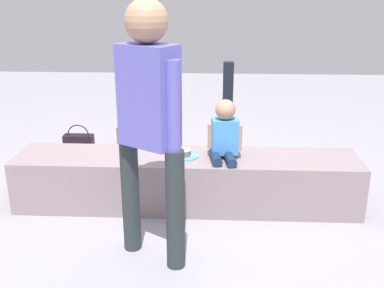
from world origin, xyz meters
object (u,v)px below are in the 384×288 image
at_px(child_seated, 225,133).
at_px(water_bottle_near_gift, 153,145).
at_px(cake_plate, 185,154).
at_px(gift_bag, 222,156).
at_px(party_cup_red, 249,166).
at_px(cake_box_white, 184,170).
at_px(adult_standing, 149,113).
at_px(handbag_black_leather, 79,144).
at_px(handbag_brown_canvas, 131,137).

bearing_deg(child_seated, water_bottle_near_gift, 121.44).
height_order(cake_plate, gift_bag, cake_plate).
relative_size(gift_bag, party_cup_red, 3.33).
xyz_separation_m(child_seated, cake_box_white, (-0.37, 0.63, -0.59)).
height_order(adult_standing, water_bottle_near_gift, adult_standing).
distance_m(gift_bag, cake_box_white, 0.41).
bearing_deg(adult_standing, party_cup_red, 63.82).
xyz_separation_m(cake_plate, cake_box_white, (-0.04, 0.61, -0.39)).
relative_size(handbag_black_leather, handbag_brown_canvas, 0.91).
bearing_deg(cake_plate, handbag_black_leather, 136.63).
xyz_separation_m(cake_plate, water_bottle_near_gift, (-0.43, 1.22, -0.36)).
bearing_deg(handbag_black_leather, cake_plate, -43.37).
bearing_deg(child_seated, cake_plate, 177.31).
height_order(child_seated, cake_box_white, child_seated).
relative_size(adult_standing, cake_plate, 7.60).
height_order(gift_bag, cake_box_white, gift_bag).
height_order(adult_standing, cake_plate, adult_standing).
relative_size(adult_standing, water_bottle_near_gift, 8.11).
distance_m(cake_plate, party_cup_red, 1.04).
bearing_deg(adult_standing, handbag_brown_canvas, 103.81).
relative_size(adult_standing, cake_box_white, 5.49).
relative_size(water_bottle_near_gift, cake_box_white, 0.68).
distance_m(handbag_black_leather, handbag_brown_canvas, 0.58).
bearing_deg(cake_plate, handbag_brown_canvas, 116.90).
xyz_separation_m(handbag_black_leather, handbag_brown_canvas, (0.55, 0.20, 0.02)).
bearing_deg(handbag_brown_canvas, cake_box_white, -49.49).
bearing_deg(gift_bag, cake_box_white, -156.10).
bearing_deg(party_cup_red, water_bottle_near_gift, 155.86).
bearing_deg(water_bottle_near_gift, gift_bag, -30.49).
distance_m(adult_standing, water_bottle_near_gift, 2.22).
bearing_deg(handbag_brown_canvas, handbag_black_leather, -159.87).
bearing_deg(handbag_brown_canvas, party_cup_red, -25.54).
relative_size(child_seated, water_bottle_near_gift, 2.30).
bearing_deg(water_bottle_near_gift, handbag_black_leather, -176.96).
height_order(party_cup_red, handbag_black_leather, handbag_black_leather).
height_order(gift_bag, water_bottle_near_gift, gift_bag).
xyz_separation_m(gift_bag, party_cup_red, (0.27, -0.01, -0.11)).
bearing_deg(gift_bag, handbag_brown_canvas, 149.46).
distance_m(child_seated, cake_plate, 0.37).
xyz_separation_m(child_seated, gift_bag, (0.00, 0.79, -0.49)).
distance_m(water_bottle_near_gift, handbag_black_leather, 0.81).
xyz_separation_m(water_bottle_near_gift, cake_box_white, (0.39, -0.61, -0.03)).
distance_m(adult_standing, cake_plate, 0.98).
distance_m(adult_standing, party_cup_red, 1.97).
bearing_deg(water_bottle_near_gift, cake_box_white, -57.41).
relative_size(child_seated, party_cup_red, 4.42).
bearing_deg(water_bottle_near_gift, child_seated, -58.56).
height_order(party_cup_red, cake_box_white, cake_box_white).
bearing_deg(gift_bag, adult_standing, -107.47).
bearing_deg(handbag_brown_canvas, adult_standing, -76.19).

